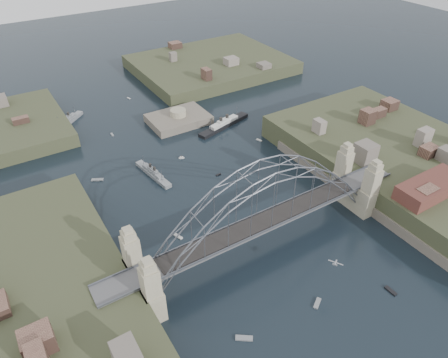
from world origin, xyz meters
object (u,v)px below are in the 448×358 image
bridge (264,209)px  ocean_liner (224,124)px  wharf_shed (430,188)px  naval_cruiser_far (68,121)px  naval_cruiser_near (153,174)px  fort_island (179,123)px

bridge → ocean_liner: size_ratio=3.48×
wharf_shed → naval_cruiser_far: bearing=122.8°
bridge → naval_cruiser_near: bearing=104.0°
naval_cruiser_near → naval_cruiser_far: size_ratio=1.25×
fort_island → bridge: bearing=-99.7°
bridge → wharf_shed: bearing=-17.7°
wharf_shed → naval_cruiser_far: size_ratio=1.41×
wharf_shed → ocean_liner: wharf_shed is taller
naval_cruiser_near → ocean_liner: size_ratio=0.73×
fort_island → wharf_shed: size_ratio=1.10×
ocean_liner → bridge: bearing=-113.4°
bridge → naval_cruiser_far: (-24.19, 91.68, -11.44)m
wharf_shed → fort_island: bearing=110.9°
fort_island → ocean_liner: size_ratio=0.91×
bridge → wharf_shed: size_ratio=4.20×
fort_island → naval_cruiser_far: bearing=149.1°
bridge → wharf_shed: 46.23m
wharf_shed → naval_cruiser_far: wharf_shed is taller
ocean_liner → naval_cruiser_far: bearing=145.7°
fort_island → naval_cruiser_far: size_ratio=1.56×
fort_island → naval_cruiser_near: size_ratio=1.25×
ocean_liner → naval_cruiser_near: bearing=-157.0°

